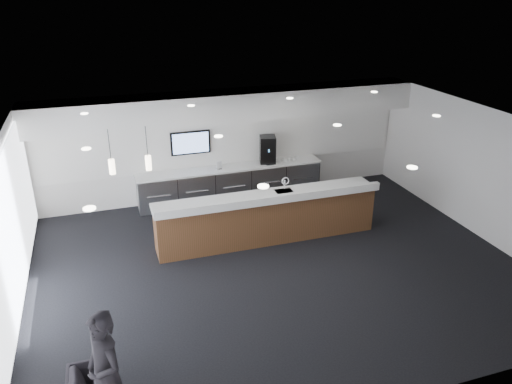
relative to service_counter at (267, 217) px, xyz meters
name	(u,v)px	position (x,y,z in m)	size (l,w,h in m)	color
ground	(277,266)	(-0.19, -1.18, -0.58)	(10.00, 10.00, 0.00)	black
ceiling	(280,129)	(-0.19, -1.18, 2.42)	(10.00, 8.00, 0.02)	black
back_wall	(227,144)	(-0.19, 2.82, 0.92)	(10.00, 0.02, 3.00)	white
left_wall	(6,239)	(-5.19, -1.18, 0.92)	(0.02, 8.00, 3.00)	white
right_wall	(482,173)	(4.81, -1.18, 0.92)	(0.02, 8.00, 3.00)	white
soffit_bulkhead	(230,105)	(-0.19, 2.37, 2.07)	(10.00, 0.90, 0.70)	white
alcove_panel	(227,140)	(-0.19, 2.79, 1.02)	(9.80, 0.06, 1.40)	white
window_blinds_wall	(9,238)	(-5.15, -1.18, 0.92)	(0.04, 7.36, 2.55)	silver
back_credenza	(231,183)	(-0.19, 2.46, -0.10)	(5.06, 0.66, 0.95)	gray
wall_tv	(191,143)	(-1.19, 2.73, 1.07)	(1.05, 0.08, 0.62)	black
pendant_left	(150,166)	(-2.59, -0.38, 1.67)	(0.12, 0.12, 0.30)	#FEEAC6
pendant_right	(113,170)	(-3.29, -0.38, 1.67)	(0.12, 0.12, 0.30)	#FEEAC6
ceiling_can_lights	(280,130)	(-0.19, -1.18, 2.39)	(7.00, 5.00, 0.02)	white
service_counter	(267,217)	(0.00, 0.00, 0.00)	(5.19, 0.88, 1.49)	#50351A
coffee_machine	(268,149)	(0.89, 2.52, 0.74)	(0.53, 0.60, 0.74)	black
info_sign_left	(219,165)	(-0.51, 2.40, 0.48)	(0.15, 0.02, 0.21)	white
info_sign_right	(271,159)	(0.94, 2.39, 0.50)	(0.19, 0.02, 0.25)	white
lounge_guest	(105,374)	(-3.76, -4.36, 0.34)	(0.67, 0.44, 1.84)	black
cup_0	(295,159)	(1.64, 2.39, 0.42)	(0.10, 0.10, 0.09)	white
cup_1	(290,160)	(1.50, 2.39, 0.42)	(0.10, 0.10, 0.09)	white
cup_2	(285,160)	(1.36, 2.39, 0.42)	(0.10, 0.10, 0.09)	white
cup_3	(280,161)	(1.22, 2.39, 0.42)	(0.10, 0.10, 0.09)	white
cup_4	(276,161)	(1.08, 2.39, 0.42)	(0.10, 0.10, 0.09)	white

